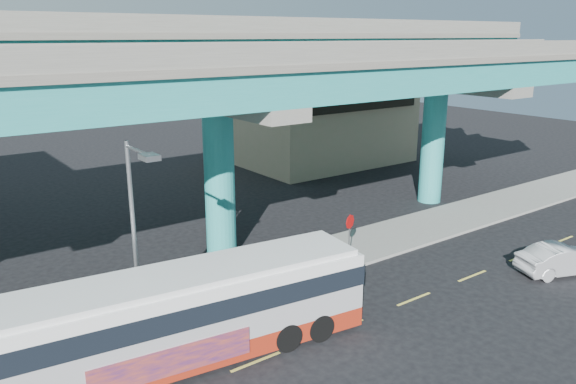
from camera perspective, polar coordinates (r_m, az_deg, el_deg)
ground at (r=22.41m, az=5.11°, el=-13.21°), size 120.00×120.00×0.00m
sidewalk at (r=26.30m, az=-2.89°, el=-8.42°), size 70.00×4.00×0.15m
lane_markings at (r=22.22m, az=5.63°, el=-13.49°), size 58.00×0.12×0.01m
viaduct at (r=27.15m, az=-7.46°, el=12.04°), size 52.00×12.40×11.70m
building_beige at (r=49.34m, az=3.34°, el=7.16°), size 14.00×10.23×7.00m
transit_bus at (r=19.67m, az=-9.96°, el=-11.88°), size 12.89×4.17×3.25m
sedan at (r=29.31m, az=26.11°, el=-6.15°), size 4.35×5.29×1.42m
parked_car at (r=22.82m, az=-23.62°, el=-11.82°), size 2.28×4.00×1.25m
street_lamp at (r=20.19m, az=-15.02°, el=-2.07°), size 0.50×2.36×7.16m
stop_sign at (r=27.17m, az=6.29°, el=-3.66°), size 0.69×0.24×2.38m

